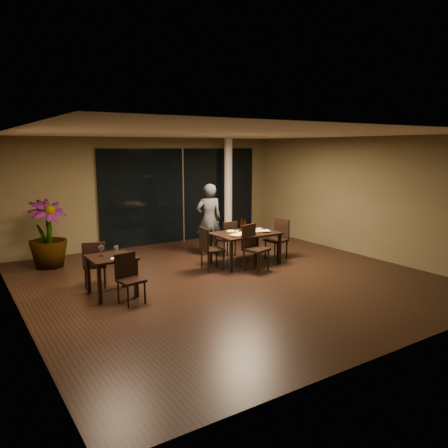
% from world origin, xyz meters
% --- Properties ---
extents(ground, '(8.00, 8.00, 0.00)m').
position_xyz_m(ground, '(0.00, 0.00, 0.00)').
color(ground, black).
rests_on(ground, ground).
extents(wall_back, '(8.00, 0.10, 3.00)m').
position_xyz_m(wall_back, '(0.00, 4.05, 1.50)').
color(wall_back, brown).
rests_on(wall_back, ground).
extents(wall_front, '(8.00, 0.10, 3.00)m').
position_xyz_m(wall_front, '(0.00, -4.05, 1.50)').
color(wall_front, brown).
rests_on(wall_front, ground).
extents(wall_left, '(0.10, 8.00, 3.00)m').
position_xyz_m(wall_left, '(-4.05, 0.00, 1.50)').
color(wall_left, brown).
rests_on(wall_left, ground).
extents(wall_right, '(0.10, 8.00, 3.00)m').
position_xyz_m(wall_right, '(4.05, 0.00, 1.50)').
color(wall_right, brown).
rests_on(wall_right, ground).
extents(ceiling, '(8.00, 8.00, 0.04)m').
position_xyz_m(ceiling, '(0.00, 0.00, 3.02)').
color(ceiling, silver).
rests_on(ceiling, wall_back).
extents(window_panel, '(5.00, 0.06, 2.70)m').
position_xyz_m(window_panel, '(1.00, 3.96, 1.35)').
color(window_panel, black).
rests_on(window_panel, ground).
extents(column, '(0.24, 0.24, 3.00)m').
position_xyz_m(column, '(2.40, 3.65, 1.50)').
color(column, white).
rests_on(column, ground).
extents(main_table, '(1.50, 1.00, 0.75)m').
position_xyz_m(main_table, '(1.00, 0.80, 0.68)').
color(main_table, black).
rests_on(main_table, ground).
extents(side_table, '(0.80, 0.80, 0.75)m').
position_xyz_m(side_table, '(-2.40, 0.30, 0.62)').
color(side_table, black).
rests_on(side_table, ground).
extents(chair_main_far, '(0.43, 0.43, 0.91)m').
position_xyz_m(chair_main_far, '(1.04, 1.62, 0.51)').
color(chair_main_far, black).
rests_on(chair_main_far, ground).
extents(chair_main_near, '(0.59, 0.59, 1.03)m').
position_xyz_m(chair_main_near, '(0.83, 0.26, 0.57)').
color(chair_main_near, black).
rests_on(chair_main_near, ground).
extents(chair_main_left, '(0.51, 0.51, 0.98)m').
position_xyz_m(chair_main_left, '(-0.02, 0.76, 0.55)').
color(chair_main_left, black).
rests_on(chair_main_left, ground).
extents(chair_main_right, '(0.54, 0.54, 0.98)m').
position_xyz_m(chair_main_right, '(2.01, 0.79, 0.55)').
color(chair_main_right, black).
rests_on(chair_main_right, ground).
extents(chair_side_far, '(0.55, 0.55, 0.94)m').
position_xyz_m(chair_side_far, '(-2.54, 0.90, 0.53)').
color(chair_side_far, black).
rests_on(chair_side_far, ground).
extents(chair_side_near, '(0.47, 0.47, 0.89)m').
position_xyz_m(chair_side_near, '(-2.27, -0.23, 0.50)').
color(chair_side_near, black).
rests_on(chair_side_near, ground).
extents(diner, '(0.70, 0.55, 1.83)m').
position_xyz_m(diner, '(0.75, 2.05, 0.91)').
color(diner, '#2C2F31').
rests_on(diner, ground).
extents(potted_plant, '(1.09, 1.09, 1.56)m').
position_xyz_m(potted_plant, '(-2.98, 2.99, 0.78)').
color(potted_plant, '#1F4C19').
rests_on(potted_plant, ground).
extents(pizza_board_left, '(0.57, 0.43, 0.01)m').
position_xyz_m(pizza_board_left, '(0.71, 0.60, 0.76)').
color(pizza_board_left, '#482B17').
rests_on(pizza_board_left, main_table).
extents(pizza_board_right, '(0.52, 0.29, 0.01)m').
position_xyz_m(pizza_board_right, '(1.31, 0.66, 0.76)').
color(pizza_board_right, '#402C14').
rests_on(pizza_board_right, main_table).
extents(oblong_pizza_left, '(0.54, 0.38, 0.02)m').
position_xyz_m(oblong_pizza_left, '(0.71, 0.60, 0.77)').
color(oblong_pizza_left, maroon).
rests_on(oblong_pizza_left, pizza_board_left).
extents(oblong_pizza_right, '(0.53, 0.38, 0.02)m').
position_xyz_m(oblong_pizza_right, '(1.31, 0.66, 0.77)').
color(oblong_pizza_right, maroon).
rests_on(oblong_pizza_right, pizza_board_right).
extents(round_pizza, '(0.29, 0.29, 0.01)m').
position_xyz_m(round_pizza, '(0.82, 1.06, 0.76)').
color(round_pizza, '#BA3014').
rests_on(round_pizza, main_table).
extents(bottle_a, '(0.07, 0.07, 0.33)m').
position_xyz_m(bottle_a, '(0.95, 0.87, 0.92)').
color(bottle_a, black).
rests_on(bottle_a, main_table).
extents(bottle_b, '(0.07, 0.07, 0.31)m').
position_xyz_m(bottle_b, '(1.03, 0.84, 0.90)').
color(bottle_b, black).
rests_on(bottle_b, main_table).
extents(bottle_c, '(0.07, 0.07, 0.30)m').
position_xyz_m(bottle_c, '(1.03, 0.88, 0.90)').
color(bottle_c, black).
rests_on(bottle_c, main_table).
extents(tumbler_left, '(0.07, 0.07, 0.09)m').
position_xyz_m(tumbler_left, '(0.76, 0.84, 0.79)').
color(tumbler_left, white).
rests_on(tumbler_left, main_table).
extents(tumbler_right, '(0.08, 0.08, 0.09)m').
position_xyz_m(tumbler_right, '(1.26, 0.95, 0.79)').
color(tumbler_right, white).
rests_on(tumbler_right, main_table).
extents(napkin_near, '(0.18, 0.10, 0.01)m').
position_xyz_m(napkin_near, '(1.57, 0.71, 0.76)').
color(napkin_near, white).
rests_on(napkin_near, main_table).
extents(napkin_far, '(0.19, 0.12, 0.01)m').
position_xyz_m(napkin_far, '(1.56, 0.98, 0.76)').
color(napkin_far, silver).
rests_on(napkin_far, main_table).
extents(wine_glass_a, '(0.09, 0.09, 0.20)m').
position_xyz_m(wine_glass_a, '(-2.54, 0.42, 0.85)').
color(wine_glass_a, white).
rests_on(wine_glass_a, side_table).
extents(wine_glass_b, '(0.08, 0.08, 0.19)m').
position_xyz_m(wine_glass_b, '(-2.31, 0.27, 0.85)').
color(wine_glass_b, white).
rests_on(wine_glass_b, side_table).
extents(side_napkin, '(0.20, 0.15, 0.01)m').
position_xyz_m(side_napkin, '(-2.39, 0.06, 0.76)').
color(side_napkin, silver).
rests_on(side_napkin, side_table).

